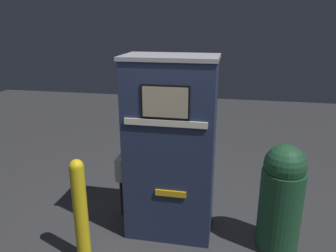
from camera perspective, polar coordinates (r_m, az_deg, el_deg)
ground_plane at (r=3.74m, az=-0.42°, el=-19.74°), size 14.00×14.00×0.00m
gas_pump at (r=3.47m, az=0.37°, el=-4.03°), size 1.02×0.57×1.96m
safety_bollard at (r=3.32m, az=-15.03°, el=-13.83°), size 0.14×0.14×1.08m
trash_bin at (r=3.57m, az=19.12°, el=-11.58°), size 0.43×0.43×1.14m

